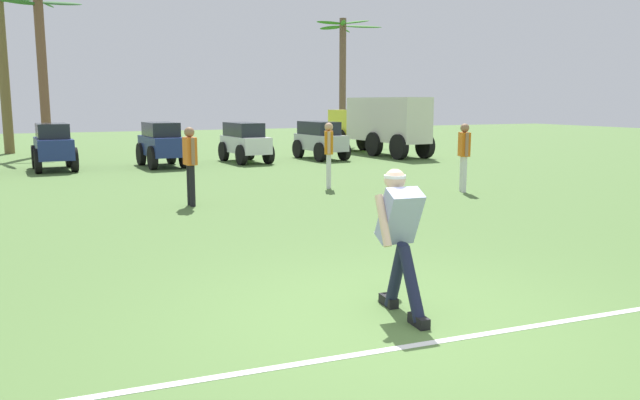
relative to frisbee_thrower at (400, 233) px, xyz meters
The scene contains 15 objects.
ground_plane 0.82m from the frisbee_thrower, 150.27° to the right, with size 80.00×80.00×0.00m, color #507438.
field_line_paint 1.13m from the frisbee_thrower, 101.56° to the right, with size 25.77×0.09×0.01m, color white.
frisbee_thrower is the anchor object (origin of this frame).
frisbee_in_flight 0.75m from the frisbee_thrower, 69.83° to the left, with size 0.34×0.34×0.11m.
teammate_near_sideline 8.64m from the frisbee_thrower, 48.32° to the left, with size 0.31×0.48×1.56m.
teammate_midfield 7.16m from the frisbee_thrower, 92.89° to the left, with size 0.22×0.50×1.56m.
teammate_deep 8.91m from the frisbee_thrower, 68.81° to the left, with size 0.32×0.48×1.56m.
parked_car_slot_c 15.60m from the frisbee_thrower, 99.54° to the left, with size 1.25×2.39×1.40m.
parked_car_slot_d 15.04m from the frisbee_thrower, 87.84° to the left, with size 1.30×2.41×1.40m.
parked_car_slot_e 15.71m from the frisbee_thrower, 77.42° to the left, with size 1.29×2.46×1.34m.
parked_car_slot_f 16.55m from the frisbee_thrower, 67.84° to the left, with size 1.29×2.46×1.34m.
box_truck 18.61m from the frisbee_thrower, 60.48° to the left, with size 1.63×5.95×2.20m.
palm_tree_left_of_centre 23.25m from the frisbee_thrower, 99.94° to the left, with size 3.09×3.21×7.41m.
palm_tree_right_of_centre 21.80m from the frisbee_thrower, 96.96° to the left, with size 3.07×3.80×6.14m.
palm_tree_far_right 24.23m from the frisbee_thrower, 64.39° to the left, with size 3.40×3.17×5.89m.
Camera 1 is at (-3.01, -4.93, 2.05)m, focal length 35.00 mm.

